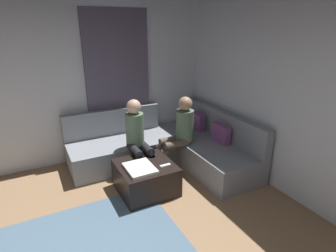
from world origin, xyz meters
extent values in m
cube|color=silver|center=(-2.94, 0.00, 1.35)|extent=(0.12, 6.00, 2.70)
cube|color=#595166|center=(-2.84, 1.30, 1.25)|extent=(0.06, 1.10, 2.50)
cube|color=gray|center=(-1.78, 2.41, 0.21)|extent=(2.10, 0.85, 0.42)
cube|color=gray|center=(-1.78, 2.76, 0.65)|extent=(2.10, 0.14, 0.45)
cube|color=gray|center=(-2.41, 1.13, 0.21)|extent=(0.85, 1.70, 0.42)
cube|color=gray|center=(-2.76, 1.13, 0.65)|extent=(0.14, 1.70, 0.45)
cube|color=#8C4C8C|center=(-2.28, 2.58, 0.54)|extent=(0.36, 0.12, 0.36)
cube|color=#8C4C8C|center=(-1.58, 2.58, 0.54)|extent=(0.36, 0.12, 0.36)
cube|color=black|center=(-1.45, 1.18, 0.21)|extent=(0.76, 0.76, 0.42)
cube|color=white|center=(-1.35, 1.06, 0.44)|extent=(0.44, 0.36, 0.04)
cylinder|color=#334C72|center=(-1.67, 1.36, 0.47)|extent=(0.08, 0.08, 0.10)
cube|color=white|center=(-1.27, 1.40, 0.43)|extent=(0.05, 0.15, 0.02)
cylinder|color=brown|center=(-1.73, 1.63, 0.21)|extent=(0.12, 0.12, 0.42)
cylinder|color=brown|center=(-1.91, 1.63, 0.21)|extent=(0.12, 0.12, 0.42)
cylinder|color=brown|center=(-1.73, 1.83, 0.48)|extent=(0.12, 0.40, 0.12)
cylinder|color=brown|center=(-1.91, 1.83, 0.48)|extent=(0.12, 0.40, 0.12)
cylinder|color=#597259|center=(-1.82, 2.03, 0.73)|extent=(0.28, 0.28, 0.50)
sphere|color=tan|center=(-1.82, 2.03, 1.09)|extent=(0.22, 0.22, 0.22)
cylinder|color=black|center=(-1.63, 1.35, 0.21)|extent=(0.12, 0.12, 0.42)
cylinder|color=black|center=(-1.63, 1.17, 0.21)|extent=(0.12, 0.12, 0.42)
cylinder|color=black|center=(-1.83, 1.35, 0.48)|extent=(0.40, 0.12, 0.12)
cylinder|color=black|center=(-1.83, 1.17, 0.48)|extent=(0.40, 0.12, 0.12)
cylinder|color=#597259|center=(-2.03, 1.26, 0.73)|extent=(0.28, 0.28, 0.50)
sphere|color=#D8AD8C|center=(-2.03, 1.26, 1.09)|extent=(0.22, 0.22, 0.22)
camera|label=1|loc=(1.70, -0.11, 2.25)|focal=29.36mm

